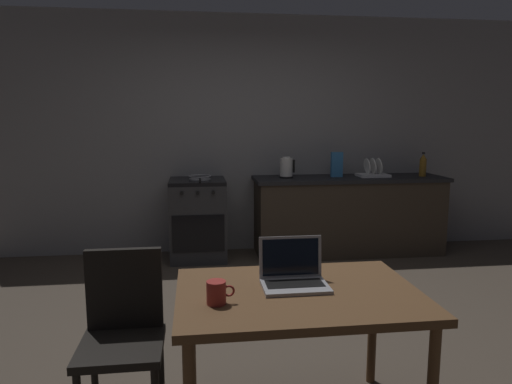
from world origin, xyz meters
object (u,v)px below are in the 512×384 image
(dining_table, at_px, (298,305))
(cereal_box, at_px, (337,165))
(bottle, at_px, (423,165))
(coffee_mug, at_px, (217,292))
(electric_kettle, at_px, (286,168))
(stove_oven, at_px, (198,219))
(frying_pan, at_px, (200,177))
(laptop, at_px, (294,276))
(dish_rack, at_px, (373,172))
(chair, at_px, (123,328))

(dining_table, bearing_deg, cereal_box, 69.70)
(bottle, bearing_deg, coffee_mug, -129.45)
(coffee_mug, bearing_deg, electric_kettle, 73.39)
(dining_table, bearing_deg, electric_kettle, 79.99)
(bottle, distance_m, cereal_box, 0.99)
(stove_oven, height_order, frying_pan, frying_pan)
(laptop, height_order, dish_rack, dish_rack)
(coffee_mug, bearing_deg, frying_pan, 90.65)
(chair, relative_size, bottle, 3.20)
(coffee_mug, bearing_deg, cereal_box, 64.17)
(coffee_mug, height_order, dish_rack, dish_rack)
(chair, height_order, laptop, laptop)
(cereal_box, xyz_separation_m, dish_rack, (0.42, -0.02, -0.09))
(electric_kettle, relative_size, bottle, 0.87)
(chair, bearing_deg, laptop, 10.37)
(stove_oven, distance_m, bottle, 2.62)
(frying_pan, bearing_deg, electric_kettle, 1.73)
(electric_kettle, bearing_deg, coffee_mug, -106.61)
(bottle, bearing_deg, chair, -136.93)
(electric_kettle, distance_m, frying_pan, 0.96)
(bottle, height_order, frying_pan, bottle)
(laptop, bearing_deg, dining_table, -96.87)
(dining_table, xyz_separation_m, bottle, (2.10, 2.92, 0.37))
(chair, xyz_separation_m, coffee_mug, (0.46, -0.27, 0.26))
(chair, bearing_deg, stove_oven, 98.50)
(stove_oven, height_order, laptop, laptop)
(chair, height_order, dish_rack, dish_rack)
(laptop, bearing_deg, stove_oven, 85.32)
(coffee_mug, distance_m, cereal_box, 3.45)
(stove_oven, xyz_separation_m, frying_pan, (0.03, -0.03, 0.47))
(stove_oven, bearing_deg, frying_pan, -42.64)
(bottle, height_order, coffee_mug, bottle)
(dining_table, relative_size, electric_kettle, 4.90)
(dining_table, xyz_separation_m, chair, (-0.85, 0.16, -0.14))
(dining_table, bearing_deg, frying_pan, 98.32)
(chair, relative_size, laptop, 2.74)
(dining_table, distance_m, chair, 0.88)
(bottle, distance_m, coffee_mug, 3.93)
(laptop, distance_m, bottle, 3.55)
(laptop, bearing_deg, dish_rack, 48.58)
(laptop, relative_size, electric_kettle, 1.35)
(stove_oven, relative_size, laptop, 2.75)
(chair, distance_m, frying_pan, 2.84)
(stove_oven, relative_size, coffee_mug, 6.97)
(stove_oven, xyz_separation_m, laptop, (0.45, -2.89, 0.32))
(chair, xyz_separation_m, dish_rack, (2.37, 2.80, 0.43))
(stove_oven, distance_m, electric_kettle, 1.13)
(frying_pan, distance_m, dish_rack, 1.95)
(frying_pan, height_order, dish_rack, dish_rack)
(bottle, bearing_deg, stove_oven, 178.93)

